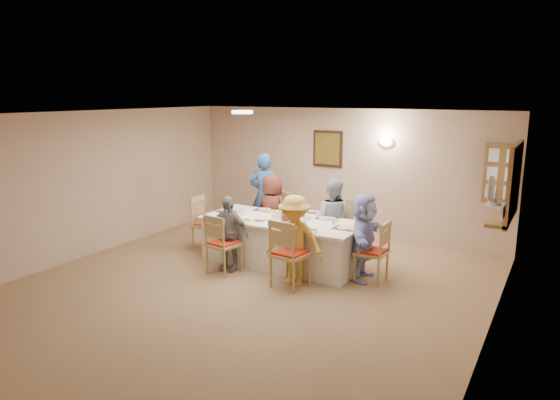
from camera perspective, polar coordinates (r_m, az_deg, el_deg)
The scene contains 49 objects.
ground at distance 7.34m, azimuth -4.20°, elevation -10.22°, with size 7.00×7.00×0.00m, color #987652.
room_walls at distance 6.91m, azimuth -4.40°, elevation 1.49°, with size 7.00×7.00×7.00m.
wall_picture at distance 10.02m, azimuth 5.46°, elevation 5.84°, with size 0.62×0.05×0.72m.
wall_sconce at distance 9.54m, azimuth 12.02°, elevation 6.53°, with size 0.26×0.09×0.18m, color white.
ceiling_light at distance 8.60m, azimuth -4.35°, elevation 9.98°, with size 0.36×0.36×0.05m, color white.
serving_hatch at distance 8.12m, azimuth 25.17°, elevation 1.85°, with size 0.06×1.50×1.15m, color brown.
hatch_sill at distance 8.23m, azimuth 24.02°, elevation -1.66°, with size 0.30×1.50×0.05m, color brown.
shutter_door at distance 8.89m, azimuth 23.97°, elevation 2.76°, with size 0.55×0.04×1.00m, color brown.
fan_shelf at distance 6.82m, azimuth 23.36°, elevation -0.60°, with size 0.22×0.36×0.03m, color white.
desk_fan at distance 6.80m, azimuth 23.22°, elevation 0.66°, with size 0.30×0.30×0.28m, color #A5A5A8, non-canonical shape.
dining_table at distance 8.28m, azimuth 0.23°, elevation -4.78°, with size 2.65×1.12×0.76m, color white.
chair_back_left at distance 9.20m, azimuth -0.53°, elevation -2.24°, with size 0.48×0.48×1.01m, color tan, non-canonical shape.
chair_back_right at distance 8.67m, azimuth 6.33°, elevation -3.23°, with size 0.48×0.48×1.00m, color tan, non-canonical shape.
chair_front_left at distance 7.92m, azimuth -6.45°, elevation -4.89°, with size 0.46×0.46×0.96m, color tan, non-canonical shape.
chair_front_right at distance 7.29m, azimuth 1.19°, elevation -6.02°, with size 0.49×0.49×1.03m, color tan, non-canonical shape.
chair_left_end at distance 9.09m, azimuth -8.28°, elevation -2.66°, with size 0.47×0.47×0.97m, color tan, non-canonical shape.
chair_right_end at distance 7.63m, azimuth 10.43°, elevation -5.74°, with size 0.45×0.45×0.94m, color tan, non-canonical shape.
diner_back_left at distance 9.06m, azimuth -0.91°, elevation -1.32°, with size 0.71×0.51×1.36m, color #582720.
diner_back_right at distance 8.52m, azimuth 6.03°, elevation -2.17°, with size 0.72×0.58×1.39m, color #9B9FB6.
diner_front_left at distance 7.98m, azimuth -5.96°, elevation -3.80°, with size 0.74×0.39×1.21m, color gray.
diner_front_right at distance 7.34m, azimuth 1.65°, elevation -4.60°, with size 0.94×0.64×1.35m, color gold.
diner_right_end at distance 7.62m, azimuth 9.56°, elevation -4.20°, with size 0.55×1.28×1.33m, color #A7B4F4.
caregiver at distance 9.64m, azimuth -1.77°, elevation 0.46°, with size 0.68×0.52×1.68m, color #2F5C9A.
placemat_fl at distance 8.14m, azimuth -4.91°, elevation -2.31°, with size 0.37×0.28×0.01m, color #472B19.
plate_fl at distance 8.14m, azimuth -4.91°, elevation -2.24°, with size 0.22×0.22×0.01m, color white.
napkin_fl at distance 8.00m, azimuth -4.06°, elevation -2.50°, with size 0.14×0.14×0.01m, color yellow.
placemat_fr at distance 7.54m, azimuth 2.60°, elevation -3.45°, with size 0.37×0.28×0.01m, color #472B19.
plate_fr at distance 7.54m, azimuth 2.60°, elevation -3.38°, with size 0.23×0.23×0.01m, color white.
napkin_fr at distance 7.42m, azimuth 3.66°, elevation -3.67°, with size 0.14×0.14×0.01m, color yellow.
placemat_bl at distance 8.82m, azimuth -1.79°, elevation -1.14°, with size 0.36×0.26×0.01m, color #472B19.
plate_bl at distance 8.82m, azimuth -1.79°, elevation -1.07°, with size 0.23×0.23×0.01m, color white.
napkin_bl at distance 8.69m, azimuth -0.95°, elevation -1.30°, with size 0.14×0.14×0.01m, color yellow.
placemat_br at distance 8.27m, azimuth 5.30°, elevation -2.09°, with size 0.34×0.25×0.01m, color #472B19.
plate_br at distance 8.27m, azimuth 5.30°, elevation -2.02°, with size 0.24×0.24×0.02m, color white.
napkin_br at distance 8.15m, azimuth 6.30°, elevation -2.27°, with size 0.13×0.13×0.01m, color yellow.
placemat_le at distance 8.76m, azimuth -6.02°, elevation -1.30°, with size 0.36×0.26×0.01m, color #472B19.
plate_le at distance 8.76m, azimuth -6.02°, elevation -1.24°, with size 0.24×0.24×0.02m, color white.
napkin_le at distance 8.61m, azimuth -5.25°, elevation -1.46°, with size 0.15×0.15×0.01m, color yellow.
placemat_re at distance 7.70m, azimuth 7.49°, elevation -3.22°, with size 0.37×0.28×0.01m, color #472B19.
plate_re at distance 7.69m, azimuth 7.50°, elevation -3.15°, with size 0.26×0.26×0.02m, color white.
napkin_re at distance 7.58m, azimuth 8.61°, elevation -3.43°, with size 0.13×0.13×0.01m, color yellow.
teacup_a at distance 8.31m, azimuth -5.45°, elevation -1.71°, with size 0.15×0.15×0.09m, color white.
teacup_b at distance 8.45m, azimuth 4.45°, elevation -1.50°, with size 0.10×0.10×0.08m, color white.
bowl_a at distance 8.11m, azimuth -2.27°, elevation -2.15°, with size 0.28×0.28×0.05m, color white.
bowl_b at distance 8.24m, azimuth 3.04°, elevation -1.93°, with size 0.22×0.22×0.06m, color white.
condiment_ketchup at distance 8.19m, azimuth 0.17°, elevation -1.31°, with size 0.12×0.12×0.25m, color #9E1C0D.
condiment_brown at distance 8.21m, azimuth 0.79°, elevation -1.41°, with size 0.11×0.11×0.21m, color #461D12.
condiment_malt at distance 8.05m, azimuth 0.68°, elevation -1.82°, with size 0.14×0.14×0.17m, color #461D12.
drinking_glass at distance 8.28m, azimuth -0.49°, elevation -1.65°, with size 0.07×0.07×0.10m, color silver.
Camera 1 is at (3.85, -5.59, 2.78)m, focal length 32.00 mm.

